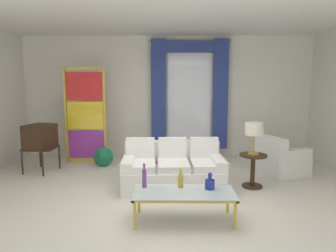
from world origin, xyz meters
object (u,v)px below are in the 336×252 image
object	(u,v)px
bottle_blue_decanter	(181,180)
coffee_table	(184,194)
bottle_amber_squat	(210,183)
peacock_figurine	(102,157)
round_side_table	(253,168)
vintage_tv	(40,137)
armchair_white	(279,161)
bottle_crystal_tall	(144,177)
couch_white_long	(173,170)
stained_glass_divider	(85,117)
table_lamp_brass	(254,130)

from	to	relation	value
bottle_blue_decanter	coffee_table	bearing A→B (deg)	-76.22
bottle_amber_squat	peacock_figurine	bearing A→B (deg)	129.56
bottle_amber_squat	round_side_table	bearing A→B (deg)	53.45
bottle_blue_decanter	peacock_figurine	size ratio (longest dim) A/B	0.47
vintage_tv	armchair_white	bearing A→B (deg)	-1.92
bottle_crystal_tall	round_side_table	bearing A→B (deg)	33.07
couch_white_long	armchair_white	xyz separation A→B (m)	(2.16, 0.74, -0.02)
armchair_white	stained_glass_divider	xyz separation A→B (m)	(-4.16, 0.91, 0.77)
vintage_tv	armchair_white	distance (m)	4.93
bottle_blue_decanter	vintage_tv	size ratio (longest dim) A/B	0.21
couch_white_long	bottle_blue_decanter	world-z (taller)	couch_white_long
bottle_amber_squat	vintage_tv	distance (m)	3.91
bottle_amber_squat	armchair_white	distance (m)	2.59
coffee_table	peacock_figurine	world-z (taller)	peacock_figurine
coffee_table	bottle_crystal_tall	bearing A→B (deg)	163.08
bottle_crystal_tall	bottle_amber_squat	bearing A→B (deg)	-3.59
coffee_table	bottle_crystal_tall	distance (m)	0.60
bottle_crystal_tall	bottle_amber_squat	world-z (taller)	bottle_crystal_tall
armchair_white	table_lamp_brass	bearing A→B (deg)	-134.68
peacock_figurine	bottle_crystal_tall	bearing A→B (deg)	-64.68
bottle_blue_decanter	bottle_amber_squat	world-z (taller)	bottle_blue_decanter
peacock_figurine	round_side_table	size ratio (longest dim) A/B	1.01
bottle_amber_squat	stained_glass_divider	xyz separation A→B (m)	(-2.50, 2.90, 0.57)
armchair_white	round_side_table	size ratio (longest dim) A/B	1.78
bottle_amber_squat	round_side_table	size ratio (longest dim) A/B	0.39
bottle_amber_squat	peacock_figurine	world-z (taller)	bottle_amber_squat
bottle_blue_decanter	table_lamp_brass	distance (m)	1.85
vintage_tv	stained_glass_divider	world-z (taller)	stained_glass_divider
stained_glass_divider	peacock_figurine	bearing A→B (deg)	-42.66
table_lamp_brass	armchair_white	bearing A→B (deg)	45.32
couch_white_long	bottle_blue_decanter	bearing A→B (deg)	-85.05
vintage_tv	peacock_figurine	bearing A→B (deg)	15.34
bottle_amber_squat	vintage_tv	bearing A→B (deg)	146.51
coffee_table	round_side_table	bearing A→B (deg)	46.66
couch_white_long	vintage_tv	world-z (taller)	vintage_tv
bottle_blue_decanter	round_side_table	distance (m)	1.78
bottle_crystal_tall	stained_glass_divider	distance (m)	3.30
bottle_blue_decanter	stained_glass_divider	bearing A→B (deg)	126.56
bottle_crystal_tall	armchair_white	xyz separation A→B (m)	(2.56, 1.93, -0.26)
couch_white_long	bottle_crystal_tall	world-z (taller)	couch_white_long
bottle_amber_squat	vintage_tv	world-z (taller)	vintage_tv
bottle_crystal_tall	table_lamp_brass	size ratio (longest dim) A/B	0.60
table_lamp_brass	peacock_figurine	bearing A→B (deg)	157.43
stained_glass_divider	bottle_crystal_tall	bearing A→B (deg)	-60.64
coffee_table	bottle_blue_decanter	xyz separation A→B (m)	(-0.04, 0.17, 0.15)
coffee_table	bottle_blue_decanter	size ratio (longest dim) A/B	4.78
stained_glass_divider	round_side_table	distance (m)	3.87
bottle_crystal_tall	peacock_figurine	distance (m)	2.70
peacock_figurine	round_side_table	distance (m)	3.22
bottle_blue_decanter	bottle_amber_squat	distance (m)	0.40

